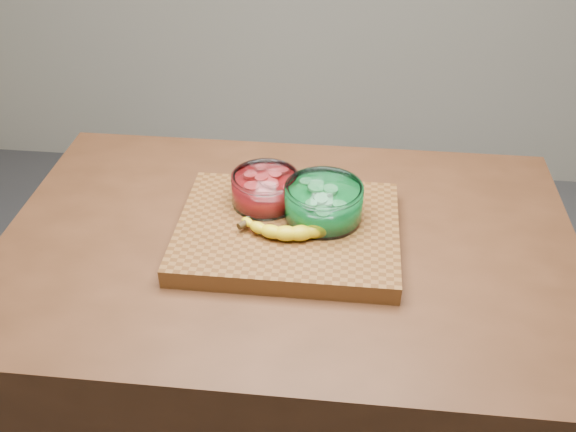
# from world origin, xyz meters

# --- Properties ---
(counter) EXTENTS (1.20, 0.80, 0.90)m
(counter) POSITION_xyz_m (0.00, 0.00, 0.45)
(counter) COLOR #4B2916
(counter) RESTS_ON ground
(cutting_board) EXTENTS (0.45, 0.35, 0.04)m
(cutting_board) POSITION_xyz_m (0.00, 0.00, 0.92)
(cutting_board) COLOR brown
(cutting_board) RESTS_ON counter
(bowl_red) EXTENTS (0.14, 0.14, 0.07)m
(bowl_red) POSITION_xyz_m (-0.06, 0.07, 0.97)
(bowl_red) COLOR white
(bowl_red) RESTS_ON cutting_board
(bowl_green) EXTENTS (0.16, 0.16, 0.07)m
(bowl_green) POSITION_xyz_m (0.07, 0.03, 0.98)
(bowl_green) COLOR white
(bowl_green) RESTS_ON cutting_board
(banana) EXTENTS (0.24, 0.14, 0.04)m
(banana) POSITION_xyz_m (0.02, -0.01, 0.96)
(banana) COLOR yellow
(banana) RESTS_ON cutting_board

